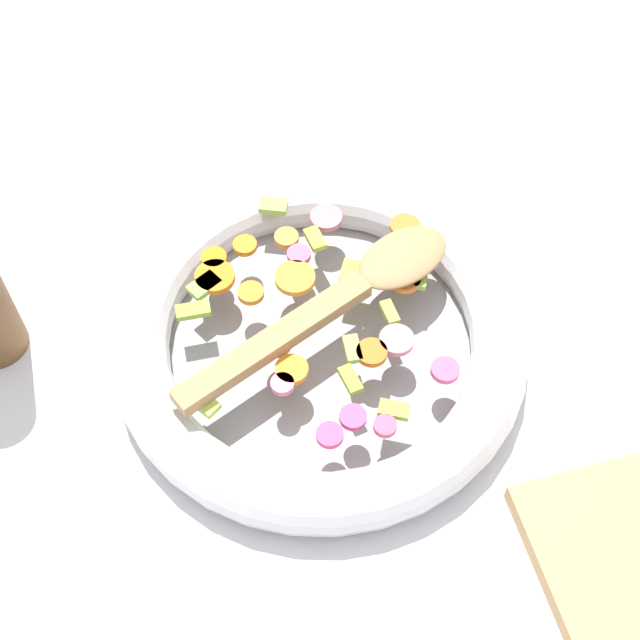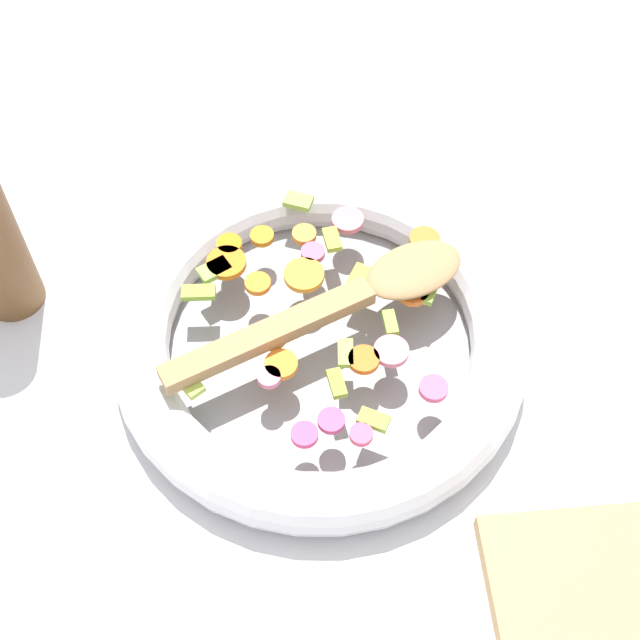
{
  "view_description": "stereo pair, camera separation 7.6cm",
  "coord_description": "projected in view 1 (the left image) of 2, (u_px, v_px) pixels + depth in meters",
  "views": [
    {
      "loc": [
        -0.11,
        -0.41,
        0.68
      ],
      "look_at": [
        0.0,
        0.0,
        0.05
      ],
      "focal_mm": 50.0,
      "sensor_mm": 36.0,
      "label": 1
    },
    {
      "loc": [
        -0.04,
        -0.43,
        0.68
      ],
      "look_at": [
        0.0,
        0.0,
        0.05
      ],
      "focal_mm": 50.0,
      "sensor_mm": 36.0,
      "label": 2
    }
  ],
  "objects": [
    {
      "name": "ground_plane",
      "position": [
        320.0,
        351.0,
        0.8
      ],
      "size": [
        4.0,
        4.0,
        0.0
      ],
      "primitive_type": "plane",
      "color": "silver"
    },
    {
      "name": "skillet",
      "position": [
        320.0,
        338.0,
        0.78
      ],
      "size": [
        0.36,
        0.36,
        0.05
      ],
      "color": "gray",
      "rests_on": "ground_plane"
    },
    {
      "name": "chopped_vegetables",
      "position": [
        313.0,
        304.0,
        0.77
      ],
      "size": [
        0.25,
        0.27,
        0.01
      ],
      "color": "orange",
      "rests_on": "skillet"
    },
    {
      "name": "wooden_spoon",
      "position": [
        346.0,
        294.0,
        0.76
      ],
      "size": [
        0.27,
        0.15,
        0.01
      ],
      "color": "#A87F51",
      "rests_on": "chopped_vegetables"
    }
  ]
}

